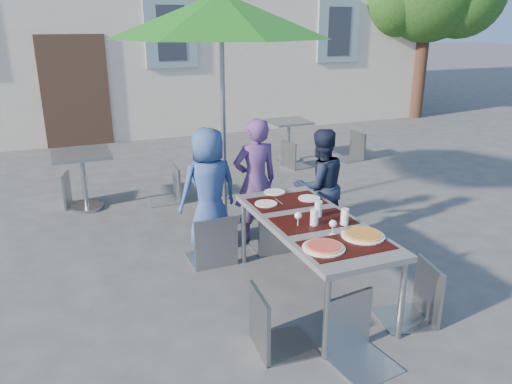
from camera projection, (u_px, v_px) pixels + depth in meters
name	position (u px, v px, depth m)	size (l,w,h in m)	color
ground	(374.00, 308.00, 4.48)	(90.00, 90.00, 0.00)	#3F4041
dining_table	(313.00, 227.00, 4.47)	(0.80, 1.85, 0.76)	#444449
pizza_near_left	(324.00, 247.00, 3.90)	(0.34, 0.34, 0.03)	white
pizza_near_right	(363.00, 235.00, 4.12)	(0.36, 0.36, 0.03)	white
glassware	(324.00, 216.00, 4.36)	(0.46, 0.47, 0.15)	silver
place_settings	(284.00, 198.00, 5.01)	(0.72, 0.53, 0.01)	white
child_0	(209.00, 189.00, 5.50)	(0.67, 0.44, 1.37)	#314D89
child_1	(255.00, 181.00, 5.65)	(0.53, 0.35, 1.44)	#5A3770
child_2	(320.00, 186.00, 5.69)	(0.64, 0.37, 1.32)	#181F34
chair_0	(212.00, 209.00, 5.11)	(0.47, 0.47, 1.04)	gray
chair_1	(274.00, 204.00, 5.41)	(0.43, 0.44, 0.95)	gray
chair_2	(320.00, 204.00, 5.57)	(0.43, 0.44, 0.87)	gray
chair_3	(273.00, 284.00, 3.74)	(0.47, 0.46, 0.97)	gray
chair_4	(421.00, 259.00, 4.15)	(0.51, 0.50, 0.96)	gray
chair_5	(360.00, 293.00, 3.63)	(0.48, 0.48, 0.96)	gray
patio_umbrella	(221.00, 17.00, 5.70)	(2.63, 2.63, 2.76)	#9EA1A5
cafe_table_0	(83.00, 169.00, 6.67)	(0.74, 0.74, 0.79)	#9EA1A5
bg_chair_l_0	(72.00, 170.00, 6.78)	(0.48, 0.48, 0.89)	gray
bg_chair_r_0	(169.00, 163.00, 6.97)	(0.44, 0.43, 0.95)	#91979D
cafe_table_1	(289.00, 133.00, 9.04)	(0.69, 0.69, 0.74)	#9EA1A5
bg_chair_l_1	(293.00, 139.00, 8.60)	(0.47, 0.47, 0.89)	gray
bg_chair_r_1	(354.00, 130.00, 9.12)	(0.46, 0.46, 0.95)	gray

